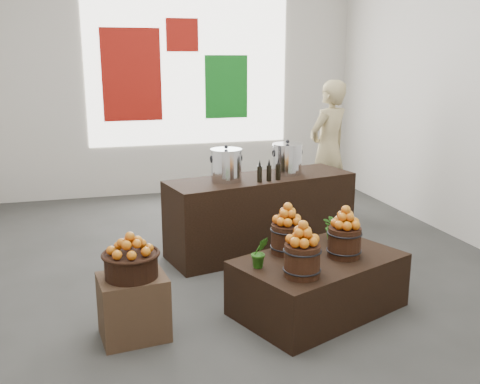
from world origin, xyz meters
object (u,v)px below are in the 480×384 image
object	(u,v)px
wicker_basket	(131,265)
stock_pot_center	(287,160)
crate	(134,307)
counter	(261,214)
stock_pot_left	(226,166)
display_table	(318,284)
shopper	(328,149)

from	to	relation	value
wicker_basket	stock_pot_center	bearing A→B (deg)	41.25
crate	counter	size ratio (longest dim) A/B	0.24
wicker_basket	stock_pot_left	distance (m)	1.93
crate	display_table	size ratio (longest dim) A/B	0.36
crate	display_table	xyz separation A→B (m)	(1.59, 0.04, -0.01)
counter	shopper	size ratio (longest dim) A/B	1.13
counter	stock_pot_left	distance (m)	0.74
display_table	crate	bearing A→B (deg)	159.36
stock_pot_center	crate	bearing A→B (deg)	-138.75
stock_pot_left	stock_pot_center	size ratio (longest dim) A/B	1.00
wicker_basket	shopper	bearing A→B (deg)	43.17
wicker_basket	counter	distance (m)	2.23
display_table	counter	distance (m)	1.56
display_table	stock_pot_left	world-z (taller)	stock_pot_left
display_table	stock_pot_center	bearing A→B (deg)	57.49
display_table	shopper	size ratio (longest dim) A/B	0.75
stock_pot_left	shopper	world-z (taller)	shopper
display_table	stock_pot_center	world-z (taller)	stock_pot_center
display_table	stock_pot_center	xyz separation A→B (m)	(0.30, 1.62, 0.79)
shopper	counter	bearing A→B (deg)	13.61
stock_pot_center	display_table	bearing A→B (deg)	-100.55
stock_pot_left	stock_pot_center	world-z (taller)	same
display_table	shopper	world-z (taller)	shopper
shopper	stock_pot_center	bearing A→B (deg)	19.90
wicker_basket	display_table	size ratio (longest dim) A/B	0.29
stock_pot_left	display_table	bearing A→B (deg)	-72.77
stock_pot_left	wicker_basket	bearing A→B (deg)	-127.26
display_table	stock_pot_left	bearing A→B (deg)	85.27
wicker_basket	crate	bearing A→B (deg)	0.00
display_table	shopper	xyz separation A→B (m)	(1.30, 2.67, 0.69)
stock_pot_center	shopper	size ratio (longest dim) A/B	0.18
wicker_basket	display_table	world-z (taller)	wicker_basket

